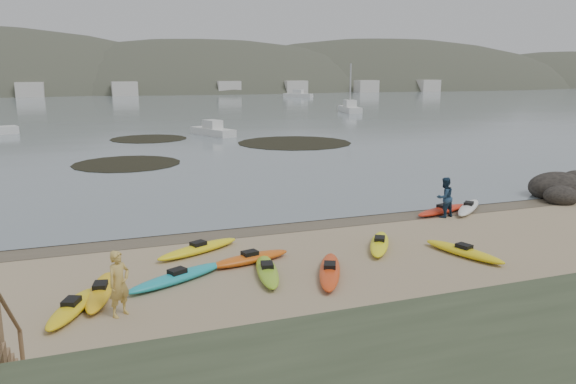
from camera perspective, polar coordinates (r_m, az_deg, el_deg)
name	(u,v)px	position (r m, az deg, el deg)	size (l,w,h in m)	color
ground	(288,224)	(25.79, 0.00, -3.26)	(600.00, 600.00, 0.00)	tan
wet_sand	(290,225)	(25.52, 0.23, -3.42)	(60.00, 60.00, 0.00)	brown
water	(96,84)	(323.53, -18.92, 10.30)	(1200.00, 1200.00, 0.00)	slate
kayaks	(309,252)	(21.33, 2.17, -6.11)	(21.13, 9.32, 0.34)	#90C527
person_west	(119,284)	(16.81, -16.79, -8.89)	(0.71, 0.46, 1.94)	tan
person_east	(445,197)	(27.80, 15.62, -0.53)	(0.94, 0.73, 1.94)	navy
rock_cluster	(568,192)	(35.09, 26.57, -0.04)	(5.15, 3.77, 1.67)	black
kelp_mats	(220,146)	(52.80, -6.96, 4.63)	(25.88, 23.62, 0.04)	black
moored_boats	(144,107)	(106.89, -14.40, 8.41)	(87.72, 90.20, 1.36)	silver
far_hills	(212,131)	(223.70, -7.69, 6.20)	(550.00, 135.00, 80.00)	#384235
far_town	(134,89)	(169.04, -15.42, 10.08)	(199.00, 5.00, 4.00)	beige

